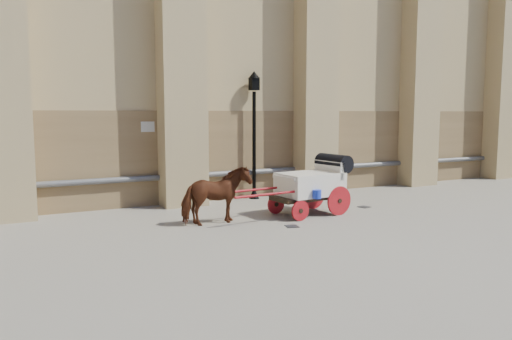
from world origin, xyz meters
TOP-DOWN VIEW (x-y plane):
  - ground at (0.00, 0.00)m, footprint 90.00×90.00m
  - horse at (-1.14, 0.59)m, footprint 1.85×0.93m
  - carriage at (1.93, 0.59)m, footprint 3.99×1.50m
  - street_lamp at (1.58, 3.71)m, footprint 0.40×0.40m
  - drain_grate_near at (0.50, -0.56)m, footprint 0.39×0.39m
  - drain_grate_far at (3.91, 0.70)m, footprint 0.38×0.38m

SIDE VIEW (x-z plane):
  - ground at x=0.00m, z-range 0.00..0.00m
  - drain_grate_near at x=0.50m, z-range 0.00..0.01m
  - drain_grate_far at x=3.91m, z-range 0.00..0.01m
  - horse at x=-1.14m, z-range 0.00..1.53m
  - carriage at x=1.93m, z-range 0.07..1.78m
  - street_lamp at x=1.58m, z-range 0.15..4.47m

